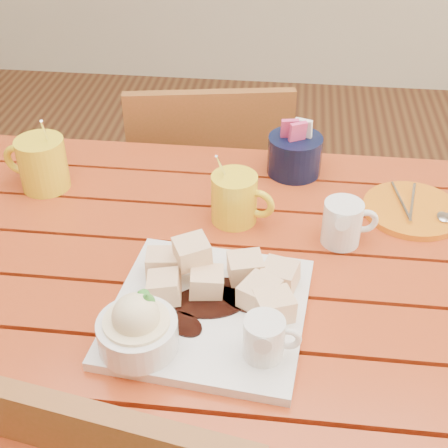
# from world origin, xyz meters

# --- Properties ---
(table) EXTENTS (1.20, 0.79, 0.75)m
(table) POSITION_xyz_m (0.00, 0.00, 0.64)
(table) COLOR #983313
(table) RESTS_ON ground
(dessert_plate) EXTENTS (0.31, 0.31, 0.11)m
(dessert_plate) POSITION_xyz_m (-0.02, -0.13, 0.78)
(dessert_plate) COLOR white
(dessert_plate) RESTS_ON table
(coffee_mug_left) EXTENTS (0.13, 0.09, 0.15)m
(coffee_mug_left) POSITION_xyz_m (-0.37, 0.20, 0.80)
(coffee_mug_left) COLOR yellow
(coffee_mug_left) RESTS_ON table
(coffee_mug_right) EXTENTS (0.12, 0.08, 0.14)m
(coffee_mug_right) POSITION_xyz_m (0.01, 0.14, 0.80)
(coffee_mug_right) COLOR yellow
(coffee_mug_right) RESTS_ON table
(cream_pitcher) EXTENTS (0.10, 0.08, 0.08)m
(cream_pitcher) POSITION_xyz_m (0.20, 0.09, 0.79)
(cream_pitcher) COLOR white
(cream_pitcher) RESTS_ON table
(sugar_caddy) EXTENTS (0.11, 0.11, 0.12)m
(sugar_caddy) POSITION_xyz_m (0.11, 0.31, 0.79)
(sugar_caddy) COLOR black
(sugar_caddy) RESTS_ON table
(orange_saucer) EXTENTS (0.18, 0.18, 0.02)m
(orange_saucer) POSITION_xyz_m (0.33, 0.19, 0.76)
(orange_saucer) COLOR orange
(orange_saucer) RESTS_ON table
(chair_far) EXTENTS (0.45, 0.45, 0.83)m
(chair_far) POSITION_xyz_m (-0.10, 0.61, 0.46)
(chair_far) COLOR brown
(chair_far) RESTS_ON ground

